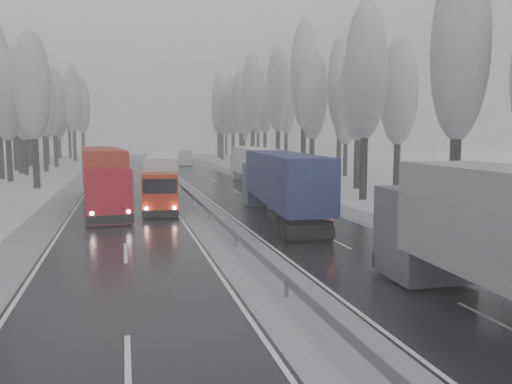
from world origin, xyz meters
name	(u,v)px	position (x,y,z in m)	size (l,w,h in m)	color
ground	(335,346)	(0.00, 0.00, 0.00)	(260.00, 260.00, 0.00)	white
carriageway_right	(250,198)	(5.25, 30.00, 0.01)	(7.50, 200.00, 0.03)	black
carriageway_left	(125,203)	(-5.25, 30.00, 0.01)	(7.50, 200.00, 0.03)	black
median_slush	(189,200)	(0.00, 30.00, 0.02)	(3.00, 200.00, 0.04)	#979A9F
shoulder_right	(303,196)	(10.20, 30.00, 0.02)	(2.40, 200.00, 0.04)	#979A9F
shoulder_left	(60,205)	(-10.20, 30.00, 0.02)	(2.40, 200.00, 0.04)	#979A9F
median_guardrail	(189,194)	(0.00, 29.99, 0.60)	(0.12, 200.00, 0.76)	slate
tree_16	(460,50)	(15.04, 15.67, 10.67)	(3.60, 3.60, 16.53)	black
tree_18	(366,72)	(14.51, 27.03, 10.70)	(3.60, 3.60, 16.58)	black
tree_19	(399,93)	(20.02, 31.03, 9.42)	(3.60, 3.60, 14.57)	black
tree_20	(359,88)	(17.90, 35.17, 10.14)	(3.60, 3.60, 15.71)	black
tree_21	(361,75)	(20.12, 39.17, 12.00)	(3.60, 3.60, 18.62)	black
tree_22	(313,95)	(17.02, 45.60, 10.24)	(3.60, 3.60, 15.86)	black
tree_23	(346,110)	(23.31, 49.60, 8.77)	(3.60, 3.60, 13.55)	black
tree_24	(304,76)	(17.90, 51.02, 13.19)	(3.60, 3.60, 20.49)	black
tree_25	(340,85)	(24.81, 55.02, 12.52)	(3.60, 3.60, 19.44)	black
tree_26	(278,91)	(17.56, 61.27, 12.10)	(3.60, 3.60, 18.78)	black
tree_27	(313,98)	(24.72, 65.27, 11.36)	(3.60, 3.60, 17.62)	black
tree_28	(253,93)	(16.34, 71.95, 12.64)	(3.60, 3.60, 19.62)	black
tree_29	(286,101)	(23.71, 75.95, 11.67)	(3.60, 3.60, 18.11)	black
tree_30	(241,103)	(16.56, 81.70, 11.52)	(3.60, 3.60, 17.86)	black
tree_31	(265,102)	(22.48, 85.70, 11.97)	(3.60, 3.60, 18.58)	black
tree_32	(233,107)	(16.63, 89.21, 11.18)	(3.60, 3.60, 17.33)	black
tree_33	(243,117)	(19.77, 93.21, 9.26)	(3.60, 3.60, 14.33)	black
tree_34	(222,108)	(15.73, 96.32, 11.37)	(3.60, 3.60, 17.63)	black
tree_35	(258,107)	(24.94, 100.32, 11.77)	(3.60, 3.60, 18.25)	black
tree_36	(219,103)	(17.04, 106.16, 13.02)	(3.60, 3.60, 20.23)	black
tree_37	(244,114)	(24.02, 110.16, 10.56)	(3.60, 3.60, 16.37)	black
tree_38	(218,111)	(18.73, 116.73, 11.59)	(3.60, 3.60, 17.97)	black
tree_39	(226,116)	(21.55, 120.73, 10.45)	(3.60, 3.60, 16.19)	black
tree_62	(32,86)	(-13.94, 43.73, 10.36)	(3.60, 3.60, 16.04)	black
tree_64	(6,96)	(-18.26, 52.71, 9.96)	(3.60, 3.60, 15.42)	black
tree_66	(23,102)	(-18.16, 62.35, 9.84)	(3.60, 3.60, 15.23)	black
tree_67	(17,95)	(-19.54, 66.35, 11.03)	(3.60, 3.60, 17.09)	black
tree_68	(43,99)	(-16.58, 69.11, 10.75)	(3.60, 3.60, 16.65)	black
tree_69	(12,89)	(-21.42, 73.11, 12.46)	(3.60, 3.60, 19.35)	black
tree_70	(54,102)	(-16.33, 79.19, 11.03)	(3.60, 3.60, 17.09)	black
tree_71	(27,93)	(-21.09, 83.19, 12.63)	(3.60, 3.60, 19.61)	black
tree_72	(46,112)	(-18.93, 88.54, 9.76)	(3.60, 3.60, 15.11)	black
tree_73	(32,105)	(-21.82, 92.54, 11.11)	(3.60, 3.60, 17.22)	black
tree_74	(73,100)	(-15.07, 99.33, 12.67)	(3.60, 3.60, 19.68)	black
tree_75	(29,104)	(-24.20, 103.33, 11.99)	(3.60, 3.60, 18.60)	black
tree_76	(82,106)	(-14.05, 108.72, 11.95)	(3.60, 3.60, 18.55)	black
tree_77	(58,118)	(-19.66, 112.72, 9.26)	(3.60, 3.60, 14.32)	black
tree_78	(68,105)	(-17.56, 115.31, 12.59)	(3.60, 3.60, 19.55)	black
tree_79	(58,112)	(-20.33, 119.31, 11.01)	(3.60, 3.60, 17.07)	black
truck_blue_box	(280,181)	(4.46, 18.90, 2.54)	(4.28, 17.09, 4.35)	navy
truck_cream_box	(252,163)	(8.19, 40.84, 2.41)	(3.65, 16.20, 4.13)	beige
box_truck_distant	(186,158)	(5.65, 78.48, 1.39)	(3.21, 7.55, 2.73)	#B4B6BB
truck_red_white	(162,176)	(-2.29, 28.74, 2.24)	(3.69, 15.10, 3.84)	#B41E0A
truck_red_red	(103,174)	(-6.73, 26.89, 2.61)	(4.15, 17.56, 4.47)	maroon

